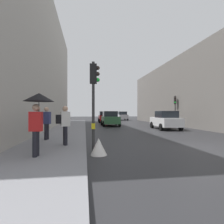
# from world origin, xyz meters

# --- Properties ---
(ground_plane) EXTENTS (120.00, 120.00, 0.00)m
(ground_plane) POSITION_xyz_m (0.00, 0.00, 0.00)
(ground_plane) COLOR #28282B
(sidewalk_kerb) EXTENTS (3.12, 40.00, 0.16)m
(sidewalk_kerb) POSITION_xyz_m (-6.86, 6.00, 0.08)
(sidewalk_kerb) COLOR gray
(sidewalk_kerb) RESTS_ON ground
(building_facade_right) EXTENTS (12.00, 31.82, 8.22)m
(building_facade_right) POSITION_xyz_m (11.30, 12.63, 4.11)
(building_facade_right) COLOR slate
(building_facade_right) RESTS_ON ground
(traffic_light_near_left) EXTENTS (0.44, 0.26, 3.83)m
(traffic_light_near_left) POSITION_xyz_m (-4.98, 0.31, 2.64)
(traffic_light_near_left) COLOR #2D2D2D
(traffic_light_near_left) RESTS_ON ground
(traffic_light_mid_street) EXTENTS (0.34, 0.45, 3.56)m
(traffic_light_mid_street) POSITION_xyz_m (4.99, 12.17, 2.45)
(traffic_light_mid_street) COLOR #2D2D2D
(traffic_light_mid_street) RESTS_ON ground
(car_silver_hatchback) EXTENTS (2.06, 4.22, 1.76)m
(car_silver_hatchback) POSITION_xyz_m (2.15, 28.86, 0.88)
(car_silver_hatchback) COLOR #BCBCC1
(car_silver_hatchback) RESTS_ON ground
(car_red_sedan) EXTENTS (2.09, 4.24, 1.76)m
(car_red_sedan) POSITION_xyz_m (-2.23, 21.13, 0.88)
(car_red_sedan) COLOR red
(car_red_sedan) RESTS_ON ground
(car_green_estate) EXTENTS (2.05, 4.22, 1.76)m
(car_green_estate) POSITION_xyz_m (-2.34, 14.14, 0.88)
(car_green_estate) COLOR #2D6038
(car_green_estate) RESTS_ON ground
(car_white_compact) EXTENTS (2.23, 4.31, 1.76)m
(car_white_compact) POSITION_xyz_m (2.31, 8.92, 0.88)
(car_white_compact) COLOR silver
(car_white_compact) RESTS_ON ground
(pedestrian_with_umbrella) EXTENTS (1.00, 1.00, 2.14)m
(pedestrian_with_umbrella) POSITION_xyz_m (-6.93, -1.13, 1.84)
(pedestrian_with_umbrella) COLOR black
(pedestrian_with_umbrella) RESTS_ON sidewalk_kerb
(pedestrian_with_black_backpack) EXTENTS (0.65, 0.44, 1.77)m
(pedestrian_with_black_backpack) POSITION_xyz_m (-6.29, 0.90, 1.16)
(pedestrian_with_black_backpack) COLOR black
(pedestrian_with_black_backpack) RESTS_ON sidewalk_kerb
(pedestrian_with_grey_backpack) EXTENTS (0.65, 0.42, 1.77)m
(pedestrian_with_grey_backpack) POSITION_xyz_m (-7.46, 2.73, 1.16)
(pedestrian_with_grey_backpack) COLOR black
(pedestrian_with_grey_backpack) RESTS_ON sidewalk_kerb
(pedestrian_in_dark_coat) EXTENTS (0.45, 0.35, 1.77)m
(pedestrian_in_dark_coat) POSITION_xyz_m (-7.38, 0.61, 1.13)
(pedestrian_in_dark_coat) COLOR black
(pedestrian_in_dark_coat) RESTS_ON sidewalk_kerb
(warning_sign_triangle) EXTENTS (0.64, 0.64, 0.65)m
(warning_sign_triangle) POSITION_xyz_m (-4.83, -0.58, 0.33)
(warning_sign_triangle) COLOR silver
(warning_sign_triangle) RESTS_ON ground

